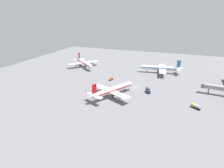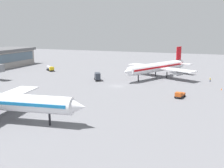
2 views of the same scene
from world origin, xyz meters
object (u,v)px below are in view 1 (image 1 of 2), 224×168
Objects in this scene: airplane_distant at (84,63)px; fuel_truck at (196,106)px; ground_crew_worker at (86,90)px; catering_truck at (148,90)px; safety_cone_mid_apron at (186,77)px; safety_cone_near_gate at (90,84)px; airplane_at_gate at (161,68)px; pushback_tractor at (111,79)px; airplane_taxiing at (112,90)px.

airplane_distant reaches higher than fuel_truck.
ground_crew_worker is (-59.30, -33.04, -3.72)m from airplane_distant.
catering_truck is 52.76m from safety_cone_mid_apron.
safety_cone_near_gate is (-45.22, -29.13, -4.27)m from airplane_distant.
airplane_distant is 53.96m from safety_cone_near_gate.
airplane_at_gate is 24.65m from safety_cone_mid_apron.
airplane_at_gate is at bearing 74.21° from safety_cone_mid_apron.
airplane_distant is at bearing -2.66° from airplane_at_gate.
catering_truck is 9.66× the size of safety_cone_near_gate.
airplane_at_gate is at bearing -32.05° from pushback_tractor.
safety_cone_mid_apron is (59.71, -68.81, -0.55)m from ground_crew_worker.
catering_truck reaches higher than fuel_truck.
airplane_taxiing is at bearing -7.31° from airplane_distant.
airplane_distant is 56.36× the size of safety_cone_mid_apron.
ground_crew_worker reaches higher than safety_cone_mid_apron.
catering_truck reaches higher than safety_cone_mid_apron.
airplane_taxiing is at bearing -85.13° from catering_truck.
airplane_taxiing is at bearing 142.55° from safety_cone_mid_apron.
safety_cone_near_gate and safety_cone_mid_apron have the same top height.
pushback_tractor is at bearing 116.17° from safety_cone_mid_apron.
ground_crew_worker is at bearing -103.11° from catering_truck.
ground_crew_worker is (-13.45, 43.49, -0.85)m from catering_truck.
catering_truck is (15.47, -21.96, -2.93)m from airplane_taxiing.
airplane_at_gate is 25.55× the size of ground_crew_worker.
safety_cone_mid_apron is at bearing -45.87° from fuel_truck.
airplane_taxiing reaches higher than catering_truck.
fuel_truck is 1.06× the size of catering_truck.
airplane_distant is at bearing -151.22° from catering_truck.
ground_crew_worker is 14.62m from safety_cone_near_gate.
airplane_taxiing is at bearing 38.32° from fuel_truck.
airplane_taxiing is 34.83m from pushback_tractor.
ground_crew_worker is (-30.06, 8.46, -0.12)m from pushback_tractor.
catering_truck is at bearing 80.09° from airplane_at_gate.
catering_truck reaches higher than safety_cone_near_gate.
safety_cone_mid_apron is (29.65, -60.35, -0.67)m from pushback_tractor.
airplane_distant is at bearing 68.51° from airplane_taxiing.
airplane_taxiing is (-68.33, 23.95, -0.10)m from airplane_at_gate.
airplane_distant is 101.94m from safety_cone_mid_apron.
fuel_truck is 74.36m from pushback_tractor.
airplane_at_gate reaches higher than fuel_truck.
ground_crew_worker is (1.20, 75.93, -0.54)m from fuel_truck.
pushback_tractor reaches higher than safety_cone_near_gate.
airplane_at_gate reaches higher than airplane_taxiing.
catering_truck is at bearing 10.10° from airplane_distant.
safety_cone_near_gate is at bearing 26.62° from fuel_truck.
pushback_tractor is 20.22m from safety_cone_near_gate.
airplane_distant is at bearing 32.79° from safety_cone_near_gate.
airplane_at_gate reaches higher than catering_truck.
safety_cone_near_gate is (0.63, 47.39, -1.40)m from catering_truck.
ground_crew_worker is at bearing -164.51° from safety_cone_near_gate.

